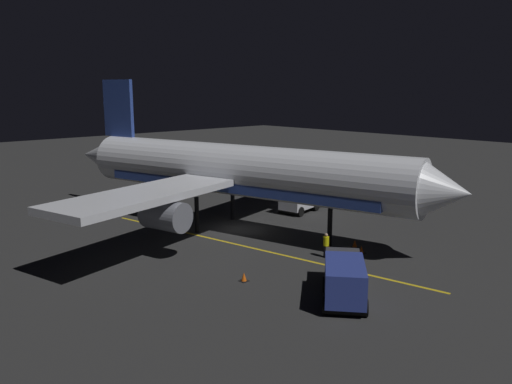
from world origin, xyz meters
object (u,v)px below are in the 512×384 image
at_px(ground_crew_worker, 326,245).
at_px(traffic_cone_under_wing, 244,277).
at_px(traffic_cone_far, 361,250).
at_px(catering_truck, 303,199).
at_px(traffic_cone_near_left, 329,250).
at_px(airliner, 233,172).
at_px(traffic_cone_near_right, 355,244).
at_px(baggage_truck, 344,278).

bearing_deg(ground_crew_worker, traffic_cone_under_wing, -4.84).
distance_m(ground_crew_worker, traffic_cone_under_wing, 7.14).
bearing_deg(traffic_cone_far, catering_truck, -120.07).
bearing_deg(traffic_cone_near_left, ground_crew_worker, 25.75).
distance_m(airliner, traffic_cone_near_right, 11.43).
height_order(airliner, traffic_cone_near_left, airliner).
distance_m(catering_truck, traffic_cone_near_left, 12.95).
xyz_separation_m(airliner, traffic_cone_near_right, (-3.21, 9.98, -4.57)).
distance_m(traffic_cone_near_left, traffic_cone_under_wing, 7.94).
relative_size(baggage_truck, traffic_cone_near_left, 10.69).
bearing_deg(traffic_cone_near_left, traffic_cone_under_wing, -1.34).
bearing_deg(ground_crew_worker, traffic_cone_near_right, -179.89).
distance_m(airliner, catering_truck, 9.71).
relative_size(ground_crew_worker, traffic_cone_near_right, 3.16).
distance_m(baggage_truck, traffic_cone_under_wing, 6.26).
relative_size(airliner, traffic_cone_near_left, 66.87).
bearing_deg(traffic_cone_near_left, catering_truck, -130.16).
distance_m(airliner, traffic_cone_near_left, 10.63).
bearing_deg(traffic_cone_under_wing, traffic_cone_near_right, 176.76).
xyz_separation_m(catering_truck, traffic_cone_near_right, (5.80, 10.28, -0.94)).
relative_size(catering_truck, traffic_cone_under_wing, 11.11).
distance_m(catering_truck, ground_crew_worker, 13.80).
bearing_deg(traffic_cone_near_left, airliner, -85.97).
relative_size(catering_truck, ground_crew_worker, 3.51).
height_order(traffic_cone_near_right, traffic_cone_under_wing, same).
bearing_deg(baggage_truck, traffic_cone_near_left, -135.43).
height_order(catering_truck, ground_crew_worker, catering_truck).
bearing_deg(ground_crew_worker, airliner, -91.05).
xyz_separation_m(traffic_cone_near_right, traffic_cone_far, (0.83, 1.17, 0.00)).
bearing_deg(traffic_cone_near_right, traffic_cone_near_left, -9.13).
relative_size(ground_crew_worker, traffic_cone_far, 3.16).
relative_size(ground_crew_worker, traffic_cone_under_wing, 3.16).
distance_m(ground_crew_worker, traffic_cone_far, 2.88).
height_order(baggage_truck, ground_crew_worker, baggage_truck).
xyz_separation_m(airliner, ground_crew_worker, (0.18, 9.98, -3.93)).
bearing_deg(airliner, traffic_cone_far, 102.02).
relative_size(ground_crew_worker, traffic_cone_near_left, 3.16).
bearing_deg(traffic_cone_near_right, airliner, -72.18).
height_order(traffic_cone_near_left, traffic_cone_under_wing, same).
distance_m(traffic_cone_near_right, traffic_cone_under_wing, 10.49).
distance_m(traffic_cone_near_left, traffic_cone_far, 2.32).
height_order(airliner, catering_truck, airliner).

